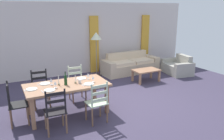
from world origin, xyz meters
name	(u,v)px	position (x,y,z in m)	size (l,w,h in m)	color
ground_plane	(122,103)	(0.00, 0.00, -0.01)	(9.60, 9.60, 0.02)	#3D354C
wall_far	(80,39)	(0.00, 3.30, 1.35)	(9.60, 0.16, 2.70)	beige
curtain_panel_left	(94,45)	(0.54, 3.16, 1.10)	(0.35, 0.08, 2.20)	gold
curtain_panel_right	(145,41)	(2.94, 3.16, 1.10)	(0.35, 0.08, 2.20)	gold
dining_table	(67,88)	(-1.49, 0.00, 0.66)	(1.90, 0.96, 0.75)	#A97756
dining_chair_near_left	(55,111)	(-1.95, -0.72, 0.48)	(0.44, 0.42, 0.96)	black
dining_chair_near_right	(97,102)	(-1.03, -0.71, 0.48)	(0.44, 0.42, 0.96)	beige
dining_chair_far_left	(40,89)	(-1.98, 0.75, 0.48)	(0.44, 0.42, 0.96)	black
dining_chair_far_right	(77,83)	(-1.01, 0.75, 0.48)	(0.43, 0.41, 0.96)	beige
dining_chair_head_west	(15,104)	(-2.63, 0.02, 0.48)	(0.42, 0.44, 0.96)	black
dinner_plate_near_left	(50,90)	(-1.94, -0.25, 0.76)	(0.24, 0.24, 0.02)	white
fork_near_left	(42,92)	(-2.09, -0.25, 0.75)	(0.02, 0.17, 0.01)	silver
dinner_plate_near_right	(89,84)	(-1.04, -0.25, 0.76)	(0.24, 0.24, 0.02)	white
fork_near_right	(83,85)	(-1.19, -0.25, 0.75)	(0.02, 0.17, 0.01)	silver
dinner_plate_far_left	(45,84)	(-1.94, 0.25, 0.76)	(0.24, 0.24, 0.02)	white
fork_far_left	(38,85)	(-2.09, 0.25, 0.75)	(0.02, 0.17, 0.01)	silver
dinner_plate_far_right	(81,78)	(-1.04, 0.25, 0.76)	(0.24, 0.24, 0.02)	white
fork_far_right	(76,79)	(-1.19, 0.25, 0.75)	(0.02, 0.17, 0.01)	silver
dinner_plate_head_west	(32,89)	(-2.27, 0.00, 0.76)	(0.24, 0.24, 0.02)	white
fork_head_west	(24,90)	(-2.42, 0.00, 0.75)	(0.02, 0.17, 0.01)	silver
wine_bottle	(66,80)	(-1.52, -0.03, 0.87)	(0.07, 0.07, 0.32)	#143819
wine_glass_near_left	(55,83)	(-1.79, -0.13, 0.86)	(0.06, 0.06, 0.16)	white
wine_glass_near_right	(93,78)	(-0.88, -0.13, 0.86)	(0.06, 0.06, 0.16)	white
wine_glass_far_left	(51,80)	(-1.82, 0.12, 0.86)	(0.06, 0.06, 0.16)	white
wine_glass_far_right	(88,75)	(-0.90, 0.13, 0.86)	(0.06, 0.06, 0.16)	white
coffee_cup_primary	(80,82)	(-1.20, -0.09, 0.80)	(0.07, 0.07, 0.09)	silver
candle_tall	(59,82)	(-1.67, 0.02, 0.82)	(0.05, 0.05, 0.24)	#998C66
candle_short	(75,81)	(-1.29, -0.04, 0.80)	(0.05, 0.05, 0.19)	#998C66
couch	(130,65)	(1.74, 2.43, 0.29)	(2.32, 0.91, 0.80)	beige
coffee_table	(146,71)	(1.65, 1.22, 0.36)	(0.90, 0.56, 0.42)	#A97756
armchair_upholstered	(178,67)	(3.36, 1.46, 0.25)	(0.98, 1.27, 0.72)	#A5A193
standing_lamp	(96,39)	(0.39, 2.62, 1.41)	(0.40, 0.40, 1.64)	#332D28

